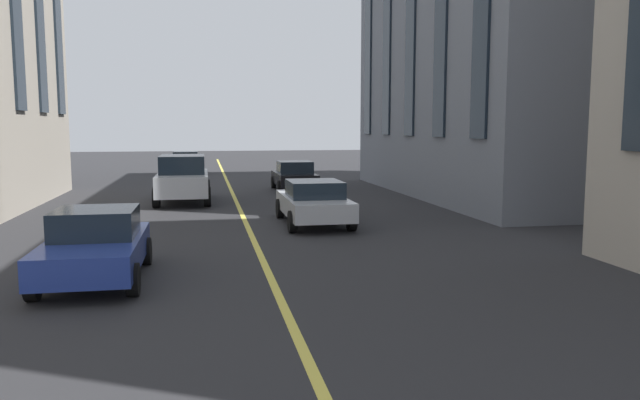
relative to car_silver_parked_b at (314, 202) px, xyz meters
name	(u,v)px	position (x,y,z in m)	size (l,w,h in m)	color
lane_centre_line	(249,231)	(-0.86, 2.05, -0.70)	(80.00, 0.16, 0.01)	#D8C64C
car_silver_parked_b	(314,202)	(0.00, 0.00, 0.00)	(4.40, 1.95, 1.37)	#B7BABF
car_black_trailing	(294,176)	(10.06, -0.88, 0.00)	(3.90, 1.89, 1.40)	black
car_blue_oncoming	(95,245)	(-6.08, 5.44, 0.00)	(3.90, 1.89, 1.40)	navy
car_black_mid	(186,163)	(22.13, 4.45, 0.00)	(3.90, 1.89, 1.40)	black
car_silver_near	(183,178)	(6.47, 4.14, 0.27)	(4.70, 2.14, 1.88)	#B7BABF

